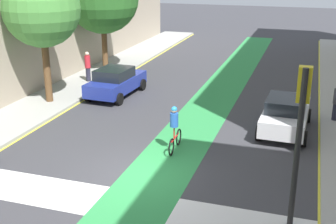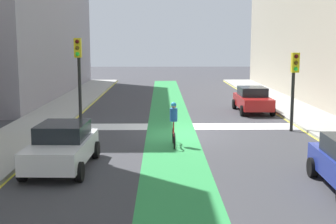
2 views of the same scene
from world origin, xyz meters
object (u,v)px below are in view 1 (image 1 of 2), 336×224
pedestrian_sidewalk_left_a (88,66)px  street_tree_near (41,9)px  car_blue_left_far (116,82)px  cyclist_in_lane (175,128)px  traffic_signal_near_right (301,118)px  car_white_right_far (286,114)px

pedestrian_sidewalk_left_a → street_tree_near: 5.63m
car_blue_left_far → street_tree_near: bearing=-138.7°
cyclist_in_lane → street_tree_near: size_ratio=0.28×
traffic_signal_near_right → car_white_right_far: size_ratio=1.07×
car_white_right_far → pedestrian_sidewalk_left_a: pedestrian_sidewalk_left_a is taller
car_blue_left_far → pedestrian_sidewalk_left_a: 3.20m
car_blue_left_far → street_tree_near: 5.40m
car_blue_left_far → car_white_right_far: bearing=-15.8°
street_tree_near → cyclist_in_lane: bearing=-25.0°
pedestrian_sidewalk_left_a → street_tree_near: street_tree_near is taller
car_blue_left_far → car_white_right_far: size_ratio=1.01×
traffic_signal_near_right → cyclist_in_lane: 6.36m
traffic_signal_near_right → street_tree_near: 14.69m
car_white_right_far → pedestrian_sidewalk_left_a: bearing=159.5°
car_blue_left_far → street_tree_near: (-2.70, -2.37, 4.03)m
street_tree_near → traffic_signal_near_right: bearing=-30.8°
car_blue_left_far → cyclist_in_lane: (5.22, -6.07, 0.17)m
car_blue_left_far → pedestrian_sidewalk_left_a: (-2.63, 1.81, 0.27)m
traffic_signal_near_right → car_white_right_far: (-0.66, 7.24, -2.38)m
car_blue_left_far → cyclist_in_lane: bearing=-49.3°
car_blue_left_far → cyclist_in_lane: 8.01m
car_blue_left_far → car_white_right_far: 9.55m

